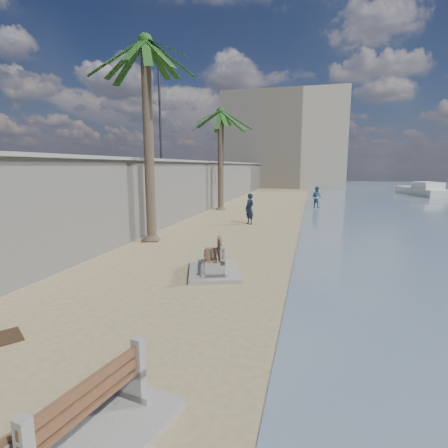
{
  "coord_description": "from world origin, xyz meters",
  "views": [
    {
      "loc": [
        2.51,
        -4.93,
        3.25
      ],
      "look_at": [
        -0.5,
        7.0,
        1.2
      ],
      "focal_mm": 28.0,
      "sensor_mm": 36.0,
      "label": 1
    }
  ],
  "objects_px": {
    "person_b": "(317,196)",
    "yacht_far": "(422,192)",
    "palm_back": "(221,113)",
    "person_a": "(250,207)",
    "palm_mid": "(145,44)",
    "bench_near": "(80,415)",
    "bench_far": "(214,260)"
  },
  "relations": [
    {
      "from": "person_b",
      "to": "yacht_far",
      "type": "distance_m",
      "value": 19.85
    },
    {
      "from": "palm_back",
      "to": "yacht_far",
      "type": "distance_m",
      "value": 27.55
    },
    {
      "from": "person_b",
      "to": "yacht_far",
      "type": "xyz_separation_m",
      "value": [
        11.83,
        15.93,
        -0.58
      ]
    },
    {
      "from": "person_a",
      "to": "person_b",
      "type": "bearing_deg",
      "value": 109.66
    },
    {
      "from": "palm_back",
      "to": "person_a",
      "type": "height_order",
      "value": "palm_back"
    },
    {
      "from": "palm_mid",
      "to": "person_b",
      "type": "relative_size",
      "value": 4.93
    },
    {
      "from": "bench_near",
      "to": "person_a",
      "type": "bearing_deg",
      "value": 93.06
    },
    {
      "from": "palm_mid",
      "to": "yacht_far",
      "type": "height_order",
      "value": "palm_mid"
    },
    {
      "from": "bench_near",
      "to": "yacht_far",
      "type": "xyz_separation_m",
      "value": [
        14.69,
        41.1,
        -0.06
      ]
    },
    {
      "from": "palm_back",
      "to": "bench_near",
      "type": "bearing_deg",
      "value": -79.51
    },
    {
      "from": "bench_far",
      "to": "palm_mid",
      "type": "relative_size",
      "value": 0.28
    },
    {
      "from": "bench_near",
      "to": "person_b",
      "type": "bearing_deg",
      "value": 83.51
    },
    {
      "from": "palm_mid",
      "to": "person_a",
      "type": "height_order",
      "value": "palm_mid"
    },
    {
      "from": "bench_far",
      "to": "palm_back",
      "type": "height_order",
      "value": "palm_back"
    },
    {
      "from": "person_a",
      "to": "person_b",
      "type": "height_order",
      "value": "person_a"
    },
    {
      "from": "bench_near",
      "to": "person_a",
      "type": "relative_size",
      "value": 1.23
    },
    {
      "from": "bench_near",
      "to": "person_b",
      "type": "relative_size",
      "value": 1.33
    },
    {
      "from": "bench_near",
      "to": "palm_mid",
      "type": "height_order",
      "value": "palm_mid"
    },
    {
      "from": "bench_near",
      "to": "person_a",
      "type": "distance_m",
      "value": 16.19
    },
    {
      "from": "yacht_far",
      "to": "bench_near",
      "type": "bearing_deg",
      "value": 150.86
    },
    {
      "from": "bench_far",
      "to": "yacht_far",
      "type": "xyz_separation_m",
      "value": [
        15.02,
        34.22,
        -0.05
      ]
    },
    {
      "from": "bench_near",
      "to": "yacht_far",
      "type": "bearing_deg",
      "value": 70.33
    },
    {
      "from": "bench_far",
      "to": "palm_back",
      "type": "bearing_deg",
      "value": 103.88
    },
    {
      "from": "palm_back",
      "to": "yacht_far",
      "type": "bearing_deg",
      "value": 45.41
    },
    {
      "from": "palm_mid",
      "to": "yacht_far",
      "type": "bearing_deg",
      "value": 57.94
    },
    {
      "from": "bench_near",
      "to": "palm_mid",
      "type": "xyz_separation_m",
      "value": [
        -4.29,
        10.79,
        7.73
      ]
    },
    {
      "from": "bench_far",
      "to": "bench_near",
      "type": "bearing_deg",
      "value": -87.22
    },
    {
      "from": "person_a",
      "to": "bench_near",
      "type": "bearing_deg",
      "value": -44.82
    },
    {
      "from": "person_a",
      "to": "yacht_far",
      "type": "distance_m",
      "value": 29.41
    },
    {
      "from": "yacht_far",
      "to": "bench_far",
      "type": "bearing_deg",
      "value": 146.82
    },
    {
      "from": "bench_far",
      "to": "palm_mid",
      "type": "distance_m",
      "value": 9.52
    },
    {
      "from": "person_b",
      "to": "yacht_far",
      "type": "height_order",
      "value": "person_b"
    }
  ]
}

